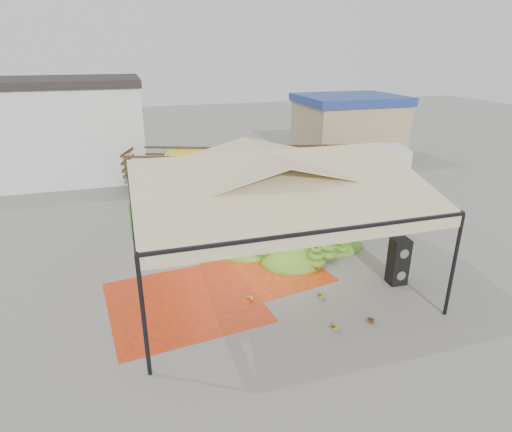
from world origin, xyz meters
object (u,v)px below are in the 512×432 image
object	(u,v)px
banana_heap	(293,232)
speaker_stack	(398,261)
truck_left	(194,166)
truck_right	(348,163)
vendor	(239,196)

from	to	relation	value
banana_heap	speaker_stack	xyz separation A→B (m)	(2.16, -3.37, 0.13)
truck_left	banana_heap	bearing A→B (deg)	-53.64
banana_heap	truck_right	world-z (taller)	truck_right
banana_heap	truck_left	world-z (taller)	truck_left
vendor	truck_left	bearing A→B (deg)	-90.97
banana_heap	truck_left	bearing A→B (deg)	106.52
vendor	truck_left	world-z (taller)	truck_left
speaker_stack	vendor	bearing A→B (deg)	118.82
truck_right	truck_left	bearing A→B (deg)	-179.04
speaker_stack	truck_left	bearing A→B (deg)	114.98
speaker_stack	truck_left	size ratio (longest dim) A/B	0.23
speaker_stack	truck_right	size ratio (longest dim) A/B	0.22
banana_heap	truck_left	xyz separation A→B (m)	(-2.31, 7.80, 0.70)
vendor	truck_left	size ratio (longest dim) A/B	0.29
banana_heap	truck_right	bearing A→B (deg)	47.63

